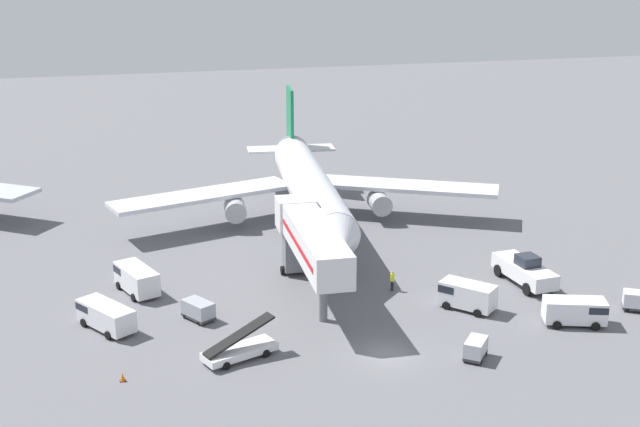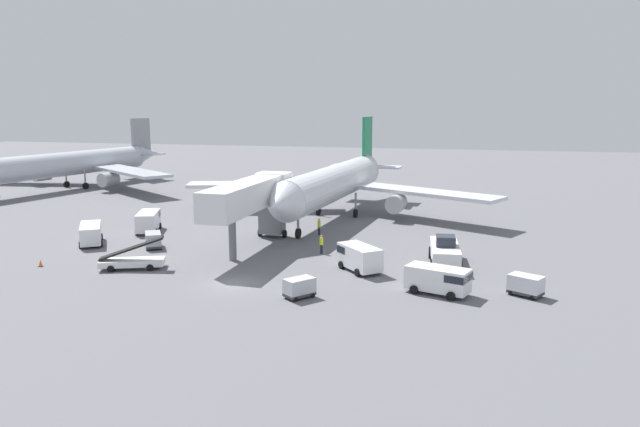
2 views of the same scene
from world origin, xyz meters
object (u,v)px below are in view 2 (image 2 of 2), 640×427
Objects in this scene: ground_crew_worker_foreground at (319,226)px; safety_cone_alpha at (41,263)px; baggage_cart_far_center at (299,287)px; jet_bridge at (253,197)px; service_van_near_center at (440,279)px; baggage_cart_far_left at (526,285)px; baggage_cart_near_left at (153,240)px; pushback_tug at (445,251)px; airplane_at_gate at (336,183)px; airplane_background at (72,164)px; ground_crew_worker_midground at (321,244)px; service_van_far_right at (359,256)px; service_van_rear_left at (91,233)px; service_van_mid_center at (148,220)px; belt_loader_truck at (132,261)px.

ground_crew_worker_foreground reaches higher than safety_cone_alpha.
safety_cone_alpha is at bearing 173.13° from baggage_cart_far_center.
service_van_near_center is at bearing -29.65° from jet_bridge.
baggage_cart_far_center reaches higher than safety_cone_alpha.
baggage_cart_far_center is 0.90× the size of baggage_cart_far_left.
pushback_tug is at bearing 0.65° from baggage_cart_near_left.
service_van_near_center reaches higher than baggage_cart_far_center.
baggage_cart_near_left is at bearing 54.61° from safety_cone_alpha.
airplane_at_gate is 8.07× the size of service_van_near_center.
ground_crew_worker_midground is at bearing -33.29° from airplane_background.
jet_bridge reaches higher than safety_cone_alpha.
pushback_tug reaches higher than baggage_cart_far_left.
safety_cone_alpha is (-27.93, -5.48, -0.96)m from service_van_far_right.
service_van_mid_center is (2.75, 6.92, 0.12)m from service_van_rear_left.
service_van_far_right is 14.89m from ground_crew_worker_foreground.
service_van_far_right is at bearing -21.83° from service_van_mid_center.
service_van_rear_left is 9.13m from safety_cone_alpha.
baggage_cart_far_left is at bearing 9.88° from service_van_near_center.
safety_cone_alpha is (-35.11, -0.47, -0.88)m from service_van_near_center.
airplane_at_gate is at bearing 126.65° from baggage_cart_far_left.
airplane_at_gate reaches higher than ground_crew_worker_foreground.
ground_crew_worker_foreground is at bearing 145.86° from pushback_tug.
service_van_far_right is 0.11× the size of airplane_background.
belt_loader_truck is 33.12m from baggage_cart_far_left.
belt_loader_truck is 1.13× the size of service_van_near_center.
pushback_tug is 27.90m from belt_loader_truck.
service_van_rear_left is at bearing 96.07° from safety_cone_alpha.
jet_bridge is at bearing 52.20° from belt_loader_truck.
service_van_mid_center is (-18.76, -13.80, -3.15)m from airplane_at_gate.
baggage_cart_far_center is (25.90, -12.04, -0.34)m from service_van_rear_left.
belt_loader_truck is at bearing 178.17° from service_van_near_center.
service_van_far_right reaches higher than baggage_cart_far_left.
baggage_cart_near_left is at bearing -173.92° from ground_crew_worker_midground.
belt_loader_truck is (-7.73, -9.97, -4.44)m from jet_bridge.
safety_cone_alpha is at bearing -144.97° from jet_bridge.
service_van_far_right is 29.10m from service_van_rear_left.
baggage_cart_far_center is 71.46m from airplane_background.
baggage_cart_far_center is at bearing -32.43° from baggage_cart_near_left.
ground_crew_worker_midground is (21.53, -5.29, -0.32)m from service_van_mid_center.
baggage_cart_near_left is at bearing -124.30° from airplane_at_gate.
service_van_mid_center is 2.99× the size of ground_crew_worker_foreground.
belt_loader_truck reaches higher than service_van_rear_left.
service_van_far_right is 1.84× the size of baggage_cart_far_center.
service_van_rear_left is 1.00× the size of service_van_mid_center.
jet_bridge is at bearing 153.83° from service_van_far_right.
service_van_rear_left is 44.91m from airplane_background.
safety_cone_alpha is (-23.32, -10.66, -0.66)m from ground_crew_worker_midground.
baggage_cart_near_left is (-14.26, -20.90, -3.57)m from airplane_at_gate.
baggage_cart_near_left is 1.62× the size of ground_crew_worker_foreground.
service_van_near_center reaches higher than baggage_cart_near_left.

